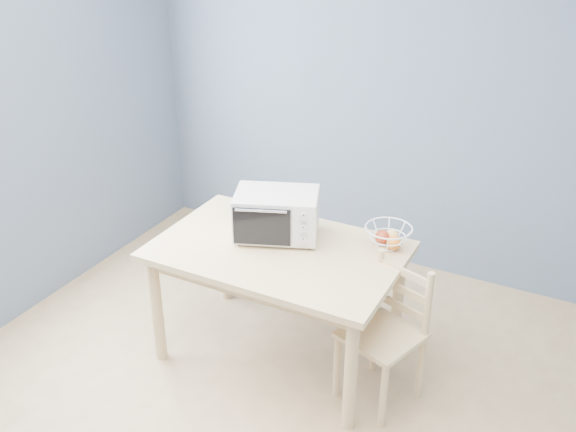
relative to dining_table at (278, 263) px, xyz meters
The scene contains 5 objects.
room 1.08m from the dining_table, 72.86° to the right, with size 4.01×4.51×2.61m.
dining_table is the anchor object (origin of this frame).
toaster_oven 0.29m from the dining_table, 128.77° to the left, with size 0.56×0.49×0.28m.
fruit_basket 0.65m from the dining_table, 29.17° to the left, with size 0.34×0.34×0.12m.
dining_chair 0.73m from the dining_table, ahead, with size 0.49×0.49×0.82m.
Camera 1 is at (1.26, -1.97, 2.57)m, focal length 40.00 mm.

